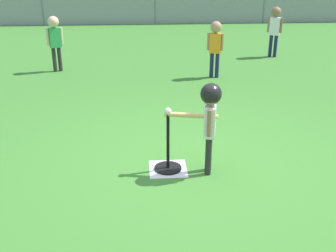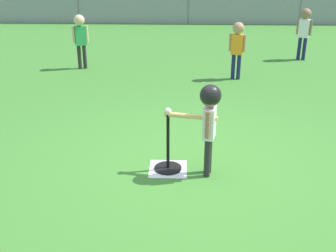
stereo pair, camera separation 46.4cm
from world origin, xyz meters
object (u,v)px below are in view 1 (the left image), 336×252
Objects in this scene: batting_tee at (168,161)px; fielder_deep_right at (275,25)px; batter_child at (209,111)px; fielder_deep_center at (215,42)px; baseball_on_tee at (168,111)px; fielder_near_left at (55,36)px.

fielder_deep_right is (2.99, 5.62, 0.66)m from batting_tee.
batting_tee is 0.65× the size of batter_child.
fielder_deep_right is at bearing 44.58° from fielder_deep_center.
fielder_near_left is at bearing 114.19° from baseball_on_tee.
fielder_deep_right is (2.54, 5.72, 0.01)m from batter_child.
fielder_deep_center is (0.78, 3.98, -0.03)m from batter_child.
batter_child is at bearing -12.58° from batting_tee.
fielder_near_left is (-5.05, -1.02, -0.02)m from fielder_deep_right.
batter_child is at bearing -61.86° from fielder_near_left.
fielder_deep_right is (2.99, 5.62, 0.04)m from baseball_on_tee.
fielder_near_left reaches higher than fielder_deep_center.
baseball_on_tee is at bearing -65.81° from fielder_near_left.
baseball_on_tee is (0.00, -0.00, 0.62)m from batting_tee.
fielder_near_left is at bearing 118.14° from batter_child.
fielder_deep_center reaches higher than batting_tee.
batter_child reaches higher than baseball_on_tee.
fielder_near_left reaches higher than baseball_on_tee.
baseball_on_tee is 0.07× the size of fielder_deep_center.
fielder_deep_center reaches higher than batter_child.
batting_tee is at bearing -65.81° from fielder_near_left.
batting_tee is 0.80m from batter_child.
fielder_deep_right reaches higher than batting_tee.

